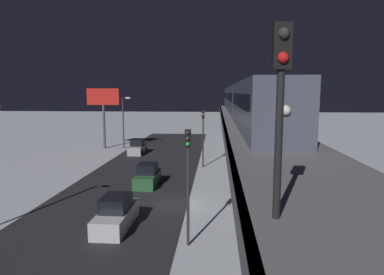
# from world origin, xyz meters

# --- Properties ---
(ground_plane) EXTENTS (240.00, 240.00, 0.00)m
(ground_plane) POSITION_xyz_m (0.00, 0.00, 0.00)
(ground_plane) COLOR silver
(avenue_asphalt) EXTENTS (11.00, 86.29, 0.01)m
(avenue_asphalt) POSITION_xyz_m (4.48, 0.00, 0.00)
(avenue_asphalt) COLOR #28282D
(avenue_asphalt) RESTS_ON ground_plane
(elevated_railway) EXTENTS (5.00, 86.29, 5.69)m
(elevated_railway) POSITION_xyz_m (-6.04, 0.00, 4.90)
(elevated_railway) COLOR slate
(elevated_railway) RESTS_ON ground_plane
(subway_train) EXTENTS (2.94, 55.47, 3.40)m
(subway_train) POSITION_xyz_m (-6.13, -18.74, 7.47)
(subway_train) COLOR #4C5160
(subway_train) RESTS_ON elevated_railway
(rail_signal) EXTENTS (0.36, 0.41, 4.00)m
(rail_signal) POSITION_xyz_m (-4.41, 16.89, 8.41)
(rail_signal) COLOR black
(rail_signal) RESTS_ON elevated_railway
(sedan_silver) EXTENTS (1.91, 4.25, 1.97)m
(sedan_silver) POSITION_xyz_m (7.68, -20.79, 0.78)
(sedan_silver) COLOR #B2B2B7
(sedan_silver) RESTS_ON ground_plane
(sedan_white) EXTENTS (1.80, 4.70, 1.97)m
(sedan_white) POSITION_xyz_m (3.08, 4.19, 0.80)
(sedan_white) COLOR silver
(sedan_white) RESTS_ON ground_plane
(sedan_green) EXTENTS (1.80, 4.23, 1.97)m
(sedan_green) POSITION_xyz_m (3.08, -5.34, 0.80)
(sedan_green) COLOR #2D6038
(sedan_green) RESTS_ON ground_plane
(traffic_light_near) EXTENTS (0.32, 0.44, 6.40)m
(traffic_light_near) POSITION_xyz_m (-1.62, 6.45, 4.20)
(traffic_light_near) COLOR #2D2D2D
(traffic_light_near) RESTS_ON ground_plane
(traffic_light_mid) EXTENTS (0.32, 0.44, 6.40)m
(traffic_light_mid) POSITION_xyz_m (-1.62, -13.06, 4.20)
(traffic_light_mid) COLOR #2D2D2D
(traffic_light_mid) RESTS_ON ground_plane
(commercial_billboard) EXTENTS (4.80, 0.36, 8.90)m
(commercial_billboard) POSITION_xyz_m (13.59, -24.65, 6.83)
(commercial_billboard) COLOR #4C4C51
(commercial_billboard) RESTS_ON ground_plane
(street_lamp_far) EXTENTS (1.35, 0.44, 7.65)m
(street_lamp_far) POSITION_xyz_m (10.55, -25.00, 4.81)
(street_lamp_far) COLOR #38383D
(street_lamp_far) RESTS_ON ground_plane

